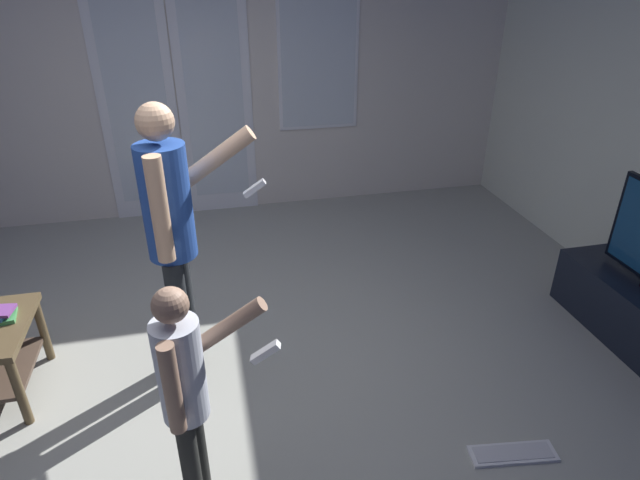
# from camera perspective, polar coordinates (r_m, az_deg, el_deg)

# --- Properties ---
(ground_plane) EXTENTS (6.36, 5.34, 0.02)m
(ground_plane) POSITION_cam_1_polar(r_m,az_deg,el_deg) (3.29, -12.14, -15.69)
(ground_plane) COLOR #A1A297
(wall_back_with_doors) EXTENTS (6.36, 0.09, 2.73)m
(wall_back_with_doors) POSITION_cam_1_polar(r_m,az_deg,el_deg) (5.13, -14.42, 16.94)
(wall_back_with_doors) COLOR silver
(wall_back_with_doors) RESTS_ON ground_plane
(person_adult) EXTENTS (0.67, 0.44, 1.63)m
(person_adult) POSITION_cam_1_polar(r_m,az_deg,el_deg) (2.93, -15.52, 1.59)
(person_adult) COLOR #24272A
(person_adult) RESTS_ON ground_plane
(person_child) EXTENTS (0.50, 0.32, 1.18)m
(person_child) POSITION_cam_1_polar(r_m,az_deg,el_deg) (2.26, -14.14, -15.21)
(person_child) COLOR #242523
(person_child) RESTS_ON ground_plane
(loose_keyboard) EXTENTS (0.45, 0.19, 0.02)m
(loose_keyboard) POSITION_cam_1_polar(r_m,az_deg,el_deg) (3.06, 19.95, -20.71)
(loose_keyboard) COLOR white
(loose_keyboard) RESTS_ON ground_plane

